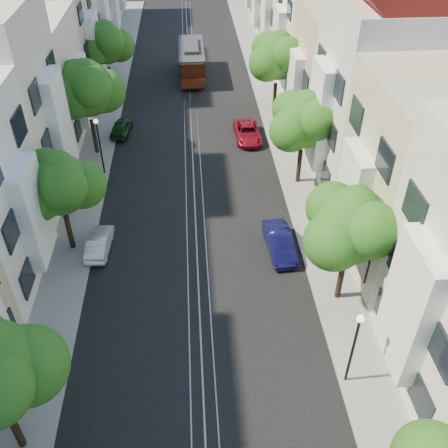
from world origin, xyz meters
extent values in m
plane|color=black|center=(0.00, 28.00, 0.00)|extent=(200.00, 200.00, 0.00)
cube|color=gray|center=(7.25, 28.00, 0.06)|extent=(2.50, 80.00, 0.12)
cube|color=gray|center=(-7.25, 28.00, 0.06)|extent=(2.50, 80.00, 0.12)
cube|color=gray|center=(-0.55, 28.00, 0.01)|extent=(0.06, 80.00, 0.02)
cube|color=gray|center=(0.00, 28.00, 0.01)|extent=(0.06, 80.00, 0.02)
cube|color=gray|center=(0.55, 28.00, 0.01)|extent=(0.06, 80.00, 0.02)
cube|color=tan|center=(0.00, 28.00, 0.00)|extent=(0.08, 80.00, 0.01)
cube|color=white|center=(8.20, 4.00, 4.62)|extent=(0.90, 3.04, 6.05)
cube|color=beige|center=(12.00, 12.00, 5.00)|extent=(7.00, 8.00, 10.00)
cube|color=white|center=(8.20, 12.00, 4.20)|extent=(0.90, 3.04, 5.50)
cube|color=silver|center=(12.00, 20.00, 6.00)|extent=(7.00, 8.00, 12.00)
cube|color=white|center=(8.20, 20.00, 5.04)|extent=(0.90, 3.04, 6.60)
cube|color=#C6B28C|center=(12.00, 28.00, 4.50)|extent=(7.00, 8.00, 9.00)
cube|color=white|center=(8.20, 28.00, 3.78)|extent=(0.90, 3.04, 4.95)
cube|color=white|center=(12.00, 36.00, 5.25)|extent=(7.00, 8.00, 10.50)
cube|color=white|center=(8.20, 36.00, 4.41)|extent=(0.90, 3.04, 5.78)
cube|color=beige|center=(12.00, 44.00, 5.75)|extent=(7.00, 8.00, 11.50)
cube|color=white|center=(8.20, 44.00, 4.83)|extent=(0.90, 3.04, 6.32)
cube|color=white|center=(8.20, 52.00, 3.99)|extent=(0.90, 3.04, 5.23)
cube|color=white|center=(-8.20, 12.00, 4.12)|extent=(0.90, 3.04, 5.39)
cube|color=white|center=(-8.20, 20.00, 4.94)|extent=(0.90, 3.04, 6.47)
cube|color=silver|center=(-12.00, 28.00, 4.41)|extent=(7.00, 8.00, 8.82)
cube|color=white|center=(-8.20, 28.00, 3.70)|extent=(0.90, 3.04, 4.85)
cube|color=beige|center=(-12.00, 36.00, 5.14)|extent=(7.00, 8.00, 10.29)
cube|color=white|center=(-8.20, 36.00, 4.32)|extent=(0.90, 3.04, 5.66)
cube|color=silver|center=(-12.00, 44.00, 5.63)|extent=(7.00, 8.00, 11.27)
cube|color=white|center=(-8.20, 44.00, 4.73)|extent=(0.90, 3.04, 6.20)
cube|color=white|center=(-8.20, 52.00, 3.91)|extent=(0.90, 3.04, 5.12)
cylinder|color=black|center=(7.20, 9.00, 1.34)|extent=(0.30, 0.30, 2.45)
sphere|color=#295214|center=(7.20, 9.00, 4.81)|extent=(3.64, 3.64, 3.64)
sphere|color=#295214|center=(8.30, 9.50, 4.41)|extent=(2.91, 2.91, 2.91)
sphere|color=#295214|center=(6.25, 8.30, 4.51)|extent=(2.84, 2.84, 2.84)
sphere|color=#295214|center=(7.30, 9.10, 5.71)|extent=(2.18, 2.18, 2.18)
cylinder|color=black|center=(7.20, 20.00, 1.31)|extent=(0.30, 0.30, 2.38)
sphere|color=#295214|center=(7.20, 20.00, 4.68)|extent=(3.54, 3.54, 3.54)
sphere|color=#295214|center=(8.30, 20.50, 4.28)|extent=(2.83, 2.83, 2.83)
sphere|color=#295214|center=(6.25, 19.30, 4.38)|extent=(2.76, 2.76, 2.76)
sphere|color=#295214|center=(7.30, 20.10, 5.58)|extent=(2.12, 2.12, 2.12)
cylinder|color=black|center=(7.20, 31.00, 1.38)|extent=(0.30, 0.30, 2.52)
sphere|color=#295214|center=(7.20, 31.00, 4.94)|extent=(3.74, 3.74, 3.74)
sphere|color=#295214|center=(8.30, 31.50, 4.54)|extent=(3.00, 3.00, 3.00)
sphere|color=#295214|center=(6.25, 30.30, 4.64)|extent=(2.92, 2.92, 2.92)
sphere|color=#295214|center=(7.30, 31.10, 5.84)|extent=(2.25, 2.25, 2.25)
cylinder|color=black|center=(-7.20, 2.00, 1.34)|extent=(0.30, 0.30, 2.45)
sphere|color=#295214|center=(-6.10, 2.50, 4.41)|extent=(2.91, 2.91, 2.91)
cylinder|color=black|center=(-7.20, 14.00, 1.26)|extent=(0.30, 0.30, 2.27)
sphere|color=#295214|center=(-7.20, 14.00, 4.47)|extent=(3.38, 3.38, 3.38)
sphere|color=#295214|center=(-6.10, 14.50, 4.07)|extent=(2.70, 2.70, 2.70)
sphere|color=#295214|center=(-8.15, 13.30, 4.17)|extent=(2.64, 2.64, 2.64)
sphere|color=#295214|center=(-7.10, 14.10, 5.38)|extent=(2.03, 2.03, 2.03)
cylinder|color=black|center=(-7.20, 25.00, 1.43)|extent=(0.30, 0.30, 2.62)
sphere|color=#295214|center=(-7.20, 25.00, 5.14)|extent=(3.90, 3.90, 3.90)
sphere|color=#295214|center=(-6.10, 25.50, 4.74)|extent=(3.12, 3.12, 3.12)
sphere|color=#295214|center=(-8.15, 24.30, 4.84)|extent=(3.04, 3.04, 3.04)
sphere|color=#295214|center=(-7.10, 25.10, 6.04)|extent=(2.34, 2.34, 2.34)
cylinder|color=black|center=(-7.20, 36.00, 1.31)|extent=(0.30, 0.30, 2.38)
sphere|color=#295214|center=(-7.20, 36.00, 4.68)|extent=(3.54, 3.54, 3.54)
sphere|color=#295214|center=(-6.10, 36.50, 4.28)|extent=(2.83, 2.83, 2.83)
sphere|color=#295214|center=(-8.15, 35.30, 4.38)|extent=(2.76, 2.76, 2.76)
sphere|color=#295214|center=(-7.10, 36.10, 5.58)|extent=(2.12, 2.12, 2.12)
cylinder|color=black|center=(6.30, 4.00, 2.12)|extent=(0.12, 0.12, 4.00)
sphere|color=#FFF2CC|center=(6.30, 4.00, 4.12)|extent=(0.32, 0.32, 0.32)
cylinder|color=black|center=(-6.30, 22.00, 2.12)|extent=(0.12, 0.12, 4.00)
sphere|color=#FFF2CC|center=(-6.30, 22.00, 4.12)|extent=(0.32, 0.32, 0.32)
cube|color=black|center=(0.32, 39.60, 0.43)|extent=(2.25, 7.70, 0.29)
cube|color=#541D0E|center=(0.32, 39.60, 1.59)|extent=(2.33, 4.82, 2.31)
cube|color=beige|center=(0.32, 39.60, 2.45)|extent=(2.38, 4.87, 0.58)
cube|color=#2D2D30|center=(0.32, 39.60, 2.83)|extent=(2.45, 7.70, 0.17)
cube|color=#2D2D30|center=(0.32, 39.60, 3.08)|extent=(1.37, 4.33, 0.34)
imported|color=#0B0B3A|center=(4.78, 12.90, 0.63)|extent=(1.59, 3.90, 1.26)
imported|color=maroon|center=(4.40, 26.42, 0.58)|extent=(2.03, 4.21, 1.15)
imported|color=silver|center=(-5.60, 13.72, 0.55)|extent=(1.36, 3.38, 1.09)
imported|color=black|center=(-5.60, 28.04, 0.58)|extent=(1.78, 3.56, 1.16)
camera|label=1|loc=(0.00, -8.67, 19.14)|focal=40.00mm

